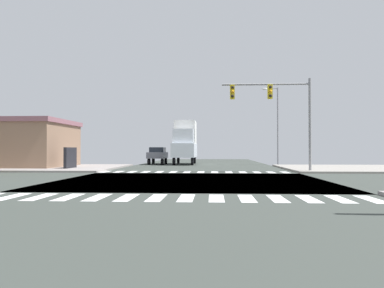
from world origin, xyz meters
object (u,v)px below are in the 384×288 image
object	(u,v)px
street_lamp	(276,119)
traffic_signal_mast	(276,103)
box_truck_leading_1	(185,141)
sedan_farside_1	(158,154)

from	to	relation	value
street_lamp	traffic_signal_mast	bearing A→B (deg)	-99.24
traffic_signal_mast	box_truck_leading_1	xyz separation A→B (m)	(-7.64, 14.46, -2.40)
traffic_signal_mast	street_lamp	distance (m)	13.86
traffic_signal_mast	sedan_farside_1	size ratio (longest dim) A/B	1.57
traffic_signal_mast	sedan_farside_1	distance (m)	17.99
sedan_farside_1	box_truck_leading_1	distance (m)	3.36
sedan_farside_1	box_truck_leading_1	xyz separation A→B (m)	(3.00, 0.48, 1.45)
street_lamp	box_truck_leading_1	world-z (taller)	street_lamp
street_lamp	box_truck_leading_1	size ratio (longest dim) A/B	1.16
traffic_signal_mast	box_truck_leading_1	bearing A→B (deg)	117.83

